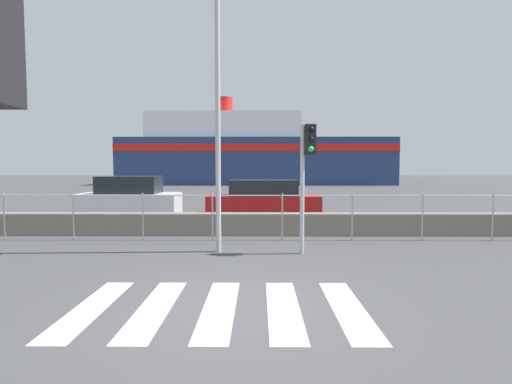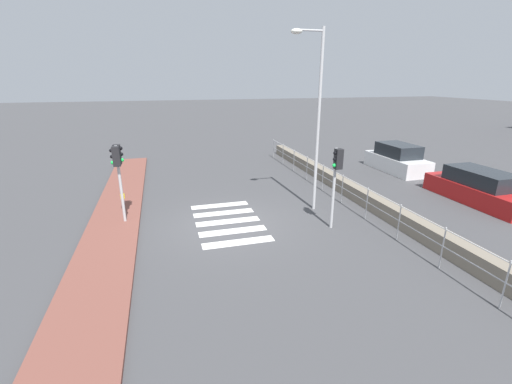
{
  "view_description": "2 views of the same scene",
  "coord_description": "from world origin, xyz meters",
  "px_view_note": "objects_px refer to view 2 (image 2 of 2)",
  "views": [
    {
      "loc": [
        0.31,
        -5.45,
        1.99
      ],
      "look_at": [
        0.26,
        2.0,
        1.5
      ],
      "focal_mm": 28.0,
      "sensor_mm": 36.0,
      "label": 1
    },
    {
      "loc": [
        11.5,
        -2.17,
        5.11
      ],
      "look_at": [
        0.12,
        1.0,
        1.2
      ],
      "focal_mm": 24.0,
      "sensor_mm": 36.0,
      "label": 2
    }
  ],
  "objects_px": {
    "traffic_light_near": "(118,164)",
    "parked_car_white": "(397,159)",
    "traffic_light_far": "(336,171)",
    "parked_car_red": "(479,188)",
    "streetlamp": "(314,104)"
  },
  "relations": [
    {
      "from": "traffic_light_near",
      "to": "streetlamp",
      "type": "relative_size",
      "value": 0.43
    },
    {
      "from": "traffic_light_near",
      "to": "traffic_light_far",
      "type": "relative_size",
      "value": 1.01
    },
    {
      "from": "traffic_light_near",
      "to": "parked_car_white",
      "type": "distance_m",
      "value": 15.27
    },
    {
      "from": "traffic_light_far",
      "to": "traffic_light_near",
      "type": "bearing_deg",
      "value": -108.78
    },
    {
      "from": "traffic_light_near",
      "to": "parked_car_white",
      "type": "bearing_deg",
      "value": 105.19
    },
    {
      "from": "traffic_light_far",
      "to": "parked_car_red",
      "type": "relative_size",
      "value": 0.63
    },
    {
      "from": "streetlamp",
      "to": "parked_car_red",
      "type": "xyz_separation_m",
      "value": [
        1.12,
        7.48,
        -3.61
      ]
    },
    {
      "from": "traffic_light_near",
      "to": "traffic_light_far",
      "type": "height_order",
      "value": "traffic_light_near"
    },
    {
      "from": "streetlamp",
      "to": "parked_car_white",
      "type": "relative_size",
      "value": 1.72
    },
    {
      "from": "traffic_light_far",
      "to": "parked_car_white",
      "type": "relative_size",
      "value": 0.73
    },
    {
      "from": "parked_car_white",
      "to": "parked_car_red",
      "type": "relative_size",
      "value": 0.87
    },
    {
      "from": "streetlamp",
      "to": "parked_car_red",
      "type": "bearing_deg",
      "value": 81.47
    },
    {
      "from": "traffic_light_far",
      "to": "streetlamp",
      "type": "bearing_deg",
      "value": -179.56
    },
    {
      "from": "streetlamp",
      "to": "parked_car_red",
      "type": "distance_m",
      "value": 8.38
    },
    {
      "from": "streetlamp",
      "to": "parked_car_white",
      "type": "bearing_deg",
      "value": 120.52
    }
  ]
}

